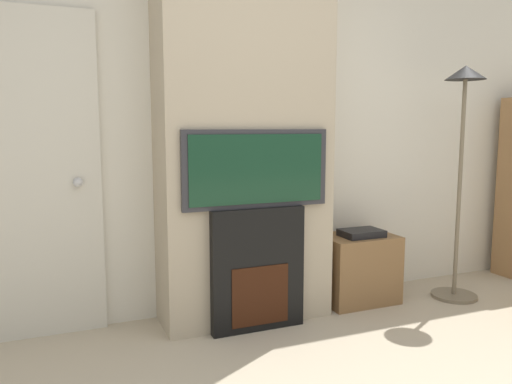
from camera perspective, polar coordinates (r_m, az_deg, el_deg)
wall_back at (r=3.51m, az=-2.82°, el=8.43°), size 6.00×0.06×2.70m
chimney_breast at (r=3.28m, az=-1.41°, el=8.51°), size 1.12×0.42×2.70m
fireplace at (r=3.21m, az=0.01°, el=-8.77°), size 0.61×0.15×0.79m
television at (r=3.09m, az=0.02°, el=2.67°), size 0.96×0.07×0.49m
floor_lamp at (r=3.97m, az=22.50°, el=5.69°), size 0.34×0.34×1.73m
media_stand at (r=3.80m, az=11.53°, el=-8.44°), size 0.54×0.38×0.55m
entry_door at (r=3.27m, az=-25.50°, el=1.52°), size 0.94×0.09×1.99m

